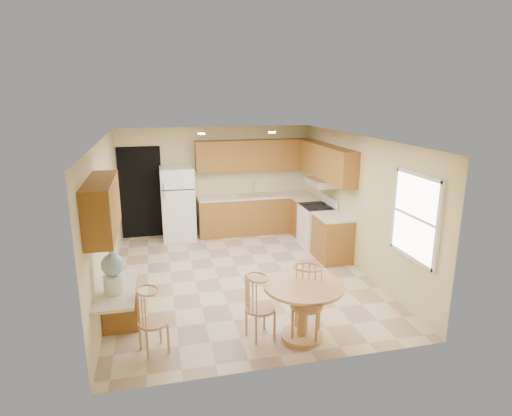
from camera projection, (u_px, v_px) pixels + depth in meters
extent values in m
plane|color=beige|center=(241.00, 276.00, 7.81)|extent=(5.50, 5.50, 0.00)
cube|color=white|center=(239.00, 139.00, 7.17)|extent=(4.50, 5.50, 0.02)
cube|color=beige|center=(217.00, 180.00, 10.08)|extent=(4.50, 0.02, 2.50)
cube|color=beige|center=(287.00, 272.00, 4.91)|extent=(4.50, 0.02, 2.50)
cube|color=beige|center=(105.00, 219.00, 6.99)|extent=(0.02, 5.50, 2.50)
cube|color=beige|center=(358.00, 203.00, 8.00)|extent=(0.02, 5.50, 2.50)
cube|color=black|center=(141.00, 193.00, 9.72)|extent=(0.90, 0.02, 2.10)
cube|color=#986226|center=(256.00, 215.00, 10.20)|extent=(2.75, 0.60, 0.87)
cube|color=beige|center=(256.00, 196.00, 10.08)|extent=(2.75, 0.63, 0.04)
cube|color=#986226|center=(307.00, 219.00, 9.88)|extent=(0.60, 0.59, 0.87)
cube|color=beige|center=(308.00, 199.00, 9.77)|extent=(0.63, 0.59, 0.04)
cube|color=#986226|center=(332.00, 239.00, 8.52)|extent=(0.60, 0.80, 0.87)
cube|color=beige|center=(333.00, 217.00, 8.40)|extent=(0.63, 0.80, 0.04)
cube|color=#986226|center=(255.00, 155.00, 9.96)|extent=(2.75, 0.33, 0.70)
cube|color=#986226|center=(326.00, 162.00, 8.94)|extent=(0.33, 2.42, 0.70)
cube|color=#986226|center=(102.00, 207.00, 5.37)|extent=(0.33, 1.40, 0.70)
cube|color=silver|center=(255.00, 195.00, 10.07)|extent=(0.78, 0.44, 0.01)
cube|color=silver|center=(322.00, 182.00, 9.01)|extent=(0.50, 0.76, 0.14)
cube|color=#986226|center=(120.00, 304.00, 6.03)|extent=(0.48, 0.42, 0.72)
cube|color=beige|center=(116.00, 290.00, 5.57)|extent=(0.50, 1.20, 0.04)
cube|color=white|center=(416.00, 217.00, 6.19)|extent=(0.05, 1.00, 1.20)
cube|color=white|center=(419.00, 175.00, 6.03)|extent=(0.05, 1.10, 0.06)
cube|color=white|center=(411.00, 257.00, 6.35)|extent=(0.05, 1.10, 0.06)
cube|color=white|center=(438.00, 228.00, 5.69)|extent=(0.05, 0.06, 1.28)
cube|color=white|center=(395.00, 208.00, 6.69)|extent=(0.05, 0.06, 1.28)
cylinder|color=white|center=(201.00, 134.00, 8.19)|extent=(0.14, 0.14, 0.02)
cylinder|color=white|center=(272.00, 132.00, 8.50)|extent=(0.14, 0.14, 0.02)
cube|color=white|center=(178.00, 204.00, 9.64)|extent=(0.73, 0.68, 1.66)
cube|color=black|center=(178.00, 190.00, 9.22)|extent=(0.72, 0.01, 0.02)
cube|color=silver|center=(164.00, 195.00, 9.16)|extent=(0.03, 0.03, 0.18)
cube|color=silver|center=(163.00, 186.00, 9.11)|extent=(0.03, 0.03, 0.14)
cube|color=white|center=(317.00, 227.00, 9.24)|extent=(0.65, 0.76, 0.90)
cube|color=black|center=(317.00, 206.00, 9.12)|extent=(0.64, 0.75, 0.02)
cube|color=white|center=(330.00, 201.00, 9.16)|extent=(0.06, 0.76, 0.18)
cylinder|color=tan|center=(302.00, 336.00, 5.83)|extent=(0.58, 0.58, 0.06)
cylinder|color=tan|center=(303.00, 312.00, 5.74)|extent=(0.14, 0.14, 0.71)
cylinder|color=tan|center=(304.00, 286.00, 5.64)|extent=(1.07, 1.07, 0.04)
cylinder|color=tan|center=(260.00, 309.00, 5.75)|extent=(0.40, 0.40, 0.04)
cylinder|color=tan|center=(248.00, 319.00, 5.91)|extent=(0.03, 0.03, 0.42)
cylinder|color=tan|center=(268.00, 317.00, 5.97)|extent=(0.03, 0.03, 0.42)
cylinder|color=tan|center=(253.00, 330.00, 5.64)|extent=(0.03, 0.03, 0.42)
cylinder|color=tan|center=(273.00, 327.00, 5.71)|extent=(0.03, 0.03, 0.42)
cylinder|color=tan|center=(307.00, 306.00, 5.73)|extent=(0.45, 0.45, 0.04)
cylinder|color=tan|center=(291.00, 317.00, 5.90)|extent=(0.04, 0.04, 0.48)
cylinder|color=tan|center=(313.00, 315.00, 5.97)|extent=(0.04, 0.04, 0.48)
cylinder|color=tan|center=(299.00, 329.00, 5.60)|extent=(0.04, 0.04, 0.48)
cylinder|color=tan|center=(321.00, 326.00, 5.67)|extent=(0.04, 0.04, 0.48)
cylinder|color=tan|center=(153.00, 323.00, 5.43)|extent=(0.38, 0.38, 0.04)
cylinder|color=tan|center=(143.00, 333.00, 5.59)|extent=(0.03, 0.03, 0.41)
cylinder|color=tan|center=(165.00, 330.00, 5.65)|extent=(0.03, 0.03, 0.41)
cylinder|color=tan|center=(143.00, 344.00, 5.33)|extent=(0.03, 0.03, 0.41)
cylinder|color=tan|center=(165.00, 341.00, 5.39)|extent=(0.03, 0.03, 0.41)
cylinder|color=white|center=(114.00, 284.00, 5.45)|extent=(0.27, 0.27, 0.23)
sphere|color=#89A8D5|center=(113.00, 265.00, 5.38)|extent=(0.29, 0.29, 0.29)
cylinder|color=#89A8D5|center=(111.00, 251.00, 5.34)|extent=(0.07, 0.07, 0.08)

